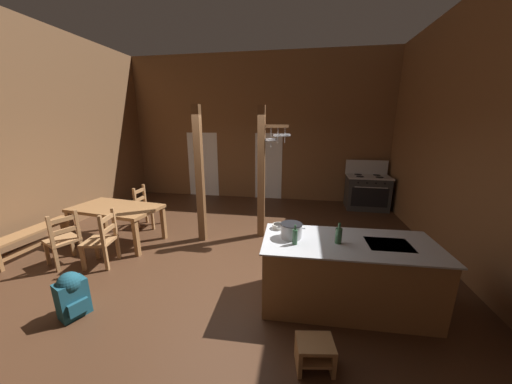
% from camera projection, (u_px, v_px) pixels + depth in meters
% --- Properties ---
extents(ground_plane, '(8.63, 9.05, 0.10)m').
position_uv_depth(ground_plane, '(217.00, 264.00, 4.58)').
color(ground_plane, '#422819').
extents(wall_back, '(8.63, 0.14, 4.33)m').
position_uv_depth(wall_back, '(257.00, 129.00, 8.01)').
color(wall_back, brown).
rests_on(wall_back, ground_plane).
extents(wall_right, '(0.14, 9.05, 4.33)m').
position_uv_depth(wall_right, '(506.00, 138.00, 3.36)').
color(wall_right, brown).
rests_on(wall_right, ground_plane).
extents(glazed_door_back_left, '(1.00, 0.01, 2.05)m').
position_uv_depth(glazed_door_back_left, '(203.00, 165.00, 8.52)').
color(glazed_door_back_left, white).
rests_on(glazed_door_back_left, ground_plane).
extents(glazed_panel_back_right, '(0.84, 0.01, 2.05)m').
position_uv_depth(glazed_panel_back_right, '(268.00, 167.00, 8.17)').
color(glazed_panel_back_right, white).
rests_on(glazed_panel_back_right, ground_plane).
extents(kitchen_island, '(2.19, 1.02, 0.90)m').
position_uv_depth(kitchen_island, '(346.00, 274.00, 3.40)').
color(kitchen_island, olive).
rests_on(kitchen_island, ground_plane).
extents(stove_range, '(1.15, 0.84, 1.32)m').
position_uv_depth(stove_range, '(367.00, 192.00, 7.32)').
color(stove_range, '#313131').
rests_on(stove_range, ground_plane).
extents(support_post_with_pot_rack, '(0.63, 0.23, 2.68)m').
position_uv_depth(support_post_with_pot_rack, '(263.00, 169.00, 5.26)').
color(support_post_with_pot_rack, brown).
rests_on(support_post_with_pot_rack, ground_plane).
extents(support_post_center, '(0.14, 0.14, 2.68)m').
position_uv_depth(support_post_center, '(200.00, 176.00, 5.11)').
color(support_post_center, brown).
rests_on(support_post_center, ground_plane).
extents(step_stool, '(0.40, 0.33, 0.30)m').
position_uv_depth(step_stool, '(315.00, 352.00, 2.56)').
color(step_stool, '#9E7044').
rests_on(step_stool, ground_plane).
extents(dining_table, '(1.81, 1.12, 0.74)m').
position_uv_depth(dining_table, '(116.00, 211.00, 5.20)').
color(dining_table, olive).
rests_on(dining_table, ground_plane).
extents(ladderback_chair_near_window, '(0.58, 0.58, 0.95)m').
position_uv_depth(ladderback_chair_near_window, '(64.00, 240.00, 4.38)').
color(ladderback_chair_near_window, '#9E7044').
rests_on(ladderback_chair_near_window, ground_plane).
extents(ladderback_chair_by_post, '(0.45, 0.45, 0.95)m').
position_uv_depth(ladderback_chair_by_post, '(146.00, 207.00, 6.05)').
color(ladderback_chair_by_post, '#9E7044').
rests_on(ladderback_chair_by_post, ground_plane).
extents(ladderback_chair_at_table_end, '(0.51, 0.51, 0.95)m').
position_uv_depth(ladderback_chair_at_table_end, '(102.00, 240.00, 4.37)').
color(ladderback_chair_at_table_end, '#9E7044').
rests_on(ladderback_chair_at_table_end, ground_plane).
extents(bench_along_left_wall, '(0.41, 1.50, 0.44)m').
position_uv_depth(bench_along_left_wall, '(34.00, 236.00, 4.86)').
color(bench_along_left_wall, olive).
rests_on(bench_along_left_wall, ground_plane).
extents(backpack, '(0.37, 0.38, 0.60)m').
position_uv_depth(backpack, '(72.00, 293.00, 3.22)').
color(backpack, '#194756').
rests_on(backpack, ground_plane).
extents(stockpot_on_counter, '(0.35, 0.28, 0.19)m').
position_uv_depth(stockpot_on_counter, '(291.00, 230.00, 3.38)').
color(stockpot_on_counter, '#B7BABF').
rests_on(stockpot_on_counter, kitchen_island).
extents(mixing_bowl_on_counter, '(0.18, 0.18, 0.07)m').
position_uv_depth(mixing_bowl_on_counter, '(279.00, 226.00, 3.69)').
color(mixing_bowl_on_counter, silver).
rests_on(mixing_bowl_on_counter, kitchen_island).
extents(bottle_tall_on_counter, '(0.08, 0.08, 0.27)m').
position_uv_depth(bottle_tall_on_counter, '(339.00, 235.00, 3.22)').
color(bottle_tall_on_counter, '#2D5638').
rests_on(bottle_tall_on_counter, kitchen_island).
extents(bottle_short_on_counter, '(0.06, 0.06, 0.25)m').
position_uv_depth(bottle_short_on_counter, '(295.00, 237.00, 3.19)').
color(bottle_short_on_counter, '#2D5638').
rests_on(bottle_short_on_counter, kitchen_island).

